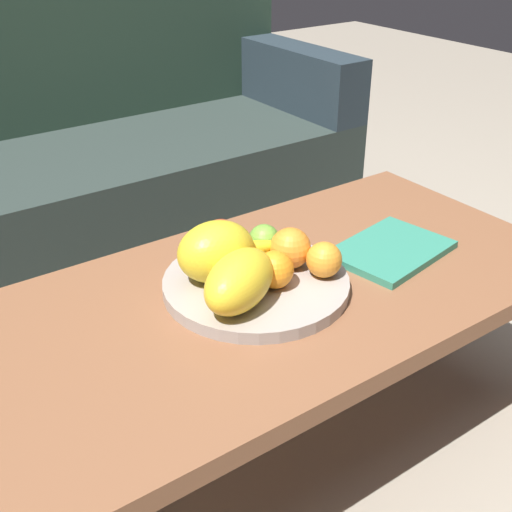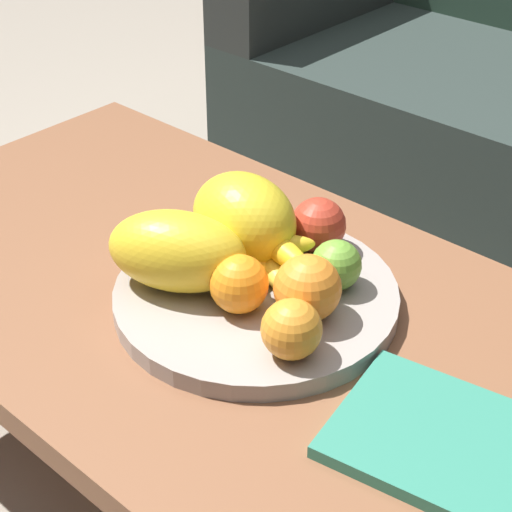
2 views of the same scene
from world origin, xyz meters
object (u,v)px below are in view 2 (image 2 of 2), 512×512
(coffee_table, at_px, (255,339))
(orange_left, at_px, (238,284))
(melon_large_front, at_px, (177,251))
(melon_smaller_beside, at_px, (244,218))
(apple_front, at_px, (336,265))
(apple_left, at_px, (318,225))
(fruit_bowl, at_px, (256,296))
(magazine, at_px, (455,445))
(banana_bunch, at_px, (265,254))
(orange_right, at_px, (307,288))
(orange_front, at_px, (291,329))

(coffee_table, bearing_deg, orange_left, -91.92)
(melon_large_front, xyz_separation_m, melon_smaller_beside, (0.02, 0.11, 0.01))
(apple_front, bearing_deg, melon_smaller_beside, -168.72)
(melon_large_front, distance_m, apple_left, 0.20)
(fruit_bowl, bearing_deg, melon_large_front, -142.84)
(melon_smaller_beside, distance_m, magazine, 0.40)
(coffee_table, xyz_separation_m, melon_large_front, (-0.09, -0.04, 0.12))
(apple_left, height_order, banana_bunch, apple_left)
(apple_front, xyz_separation_m, apple_left, (-0.07, 0.05, 0.01))
(melon_large_front, height_order, orange_left, melon_large_front)
(coffee_table, distance_m, melon_smaller_beside, 0.16)
(orange_right, bearing_deg, apple_front, 99.37)
(orange_front, xyz_separation_m, magazine, (0.21, 0.02, -0.05))
(fruit_bowl, distance_m, melon_smaller_beside, 0.11)
(coffee_table, relative_size, melon_smaller_beside, 8.42)
(melon_large_front, relative_size, orange_front, 2.53)
(fruit_bowl, height_order, orange_left, orange_left)
(banana_bunch, relative_size, magazine, 0.66)
(orange_right, bearing_deg, apple_left, 123.61)
(magazine, bearing_deg, apple_left, 141.68)
(fruit_bowl, xyz_separation_m, orange_left, (0.01, -0.04, 0.05))
(melon_smaller_beside, bearing_deg, orange_right, -17.48)
(melon_smaller_beside, xyz_separation_m, banana_bunch, (0.05, -0.01, -0.03))
(coffee_table, bearing_deg, melon_large_front, -153.82)
(apple_front, relative_size, apple_left, 0.86)
(apple_front, bearing_deg, melon_large_front, -138.81)
(orange_left, xyz_separation_m, magazine, (0.31, -0.01, -0.05))
(orange_right, height_order, apple_left, orange_right)
(fruit_bowl, bearing_deg, melon_smaller_beside, 143.84)
(fruit_bowl, height_order, orange_front, orange_front)
(fruit_bowl, bearing_deg, coffee_table, -51.34)
(orange_right, xyz_separation_m, apple_front, (-0.01, 0.07, -0.01))
(orange_left, distance_m, banana_bunch, 0.08)
(orange_right, relative_size, magazine, 0.33)
(apple_front, height_order, apple_left, apple_left)
(apple_left, xyz_separation_m, banana_bunch, (-0.01, -0.09, -0.01))
(melon_large_front, xyz_separation_m, orange_left, (0.09, 0.02, -0.02))
(orange_front, bearing_deg, banana_bunch, 142.02)
(coffee_table, bearing_deg, apple_left, 94.95)
(fruit_bowl, xyz_separation_m, apple_front, (0.07, 0.07, 0.05))
(melon_smaller_beside, bearing_deg, apple_left, 52.19)
(banana_bunch, bearing_deg, apple_front, 24.78)
(orange_front, distance_m, banana_bunch, 0.16)
(fruit_bowl, xyz_separation_m, melon_smaller_beside, (-0.06, 0.05, 0.07))
(melon_smaller_beside, distance_m, orange_left, 0.12)
(melon_large_front, relative_size, melon_smaller_beside, 1.16)
(melon_smaller_beside, xyz_separation_m, orange_right, (0.15, -0.05, -0.02))
(apple_front, xyz_separation_m, magazine, (0.25, -0.12, -0.05))
(coffee_table, height_order, apple_left, apple_left)
(orange_right, xyz_separation_m, banana_bunch, (-0.10, 0.03, -0.01))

